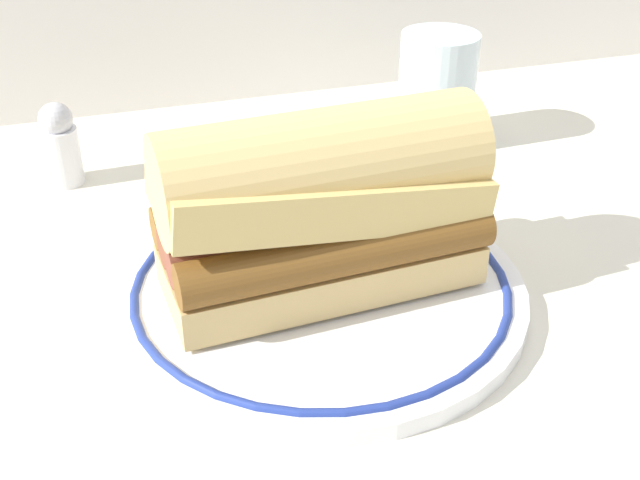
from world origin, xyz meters
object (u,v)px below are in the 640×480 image
salt_shaker (60,145)px  drinking_glass (436,97)px  sausage_sandwich (320,202)px  plate (320,288)px

salt_shaker → drinking_glass: bearing=-2.6°
sausage_sandwich → salt_shaker: size_ratio=2.91×
sausage_sandwich → drinking_glass: 0.27m
drinking_glass → sausage_sandwich: bearing=-130.0°
plate → drinking_glass: size_ratio=2.65×
plate → drinking_glass: drinking_glass is taller
sausage_sandwich → salt_shaker: sausage_sandwich is taller
plate → sausage_sandwich: bearing=-148.0°
plate → sausage_sandwich: 0.07m
drinking_glass → salt_shaker: 0.33m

